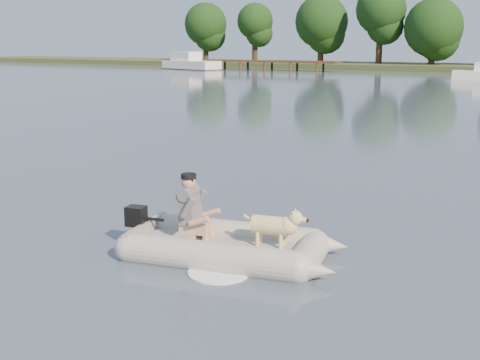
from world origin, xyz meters
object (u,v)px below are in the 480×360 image
Objects in this scene: dinghy at (230,221)px; man at (190,205)px; cabin_cruiser at (191,61)px; dock at (260,65)px; dog at (270,228)px.

man is (-0.63, -0.08, 0.17)m from dinghy.
dinghy is at bearing -40.75° from cabin_cruiser.
man is (26.20, -51.71, 0.18)m from dock.
man is at bearing 175.76° from dinghy.
dog is 0.11× the size of cabin_cruiser.
dog is (1.19, 0.24, -0.23)m from man.
cabin_cruiser is at bearing -157.96° from dock.
dinghy is at bearing -62.55° from dock.
dog is (0.56, 0.16, -0.06)m from dinghy.
cabin_cruiser reaches higher than man.
dock reaches higher than dog.
dock is 58.31m from dog.
dock is 2.41× the size of cabin_cruiser.
cabin_cruiser reaches higher than dinghy.
dock is 58.19m from dinghy.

